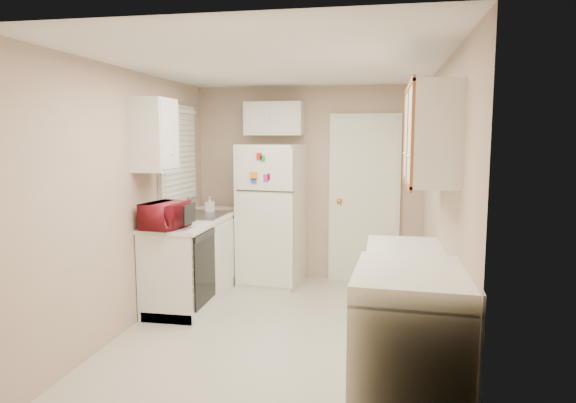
# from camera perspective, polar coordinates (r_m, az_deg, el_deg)

# --- Properties ---
(floor) EXTENTS (3.80, 3.80, 0.00)m
(floor) POSITION_cam_1_polar(r_m,az_deg,el_deg) (4.86, -1.10, -14.32)
(floor) COLOR beige
(floor) RESTS_ON ground
(ceiling) EXTENTS (3.80, 3.80, 0.00)m
(ceiling) POSITION_cam_1_polar(r_m,az_deg,el_deg) (4.56, -1.17, 14.96)
(ceiling) COLOR white
(ceiling) RESTS_ON floor
(wall_left) EXTENTS (3.80, 3.80, 0.00)m
(wall_left) POSITION_cam_1_polar(r_m,az_deg,el_deg) (5.03, -16.96, 0.22)
(wall_left) COLOR tan
(wall_left) RESTS_ON floor
(wall_right) EXTENTS (3.80, 3.80, 0.00)m
(wall_right) POSITION_cam_1_polar(r_m,az_deg,el_deg) (4.50, 16.63, -0.57)
(wall_right) COLOR tan
(wall_right) RESTS_ON floor
(wall_back) EXTENTS (2.80, 2.80, 0.00)m
(wall_back) POSITION_cam_1_polar(r_m,az_deg,el_deg) (6.42, 2.26, 2.00)
(wall_back) COLOR tan
(wall_back) RESTS_ON floor
(wall_front) EXTENTS (2.80, 2.80, 0.00)m
(wall_front) POSITION_cam_1_polar(r_m,az_deg,el_deg) (2.75, -9.09, -5.20)
(wall_front) COLOR tan
(wall_front) RESTS_ON floor
(left_counter) EXTENTS (0.60, 1.80, 0.90)m
(left_counter) POSITION_cam_1_polar(r_m,az_deg,el_deg) (5.85, -10.00, -6.08)
(left_counter) COLOR silver
(left_counter) RESTS_ON floor
(dishwasher) EXTENTS (0.03, 0.58, 0.72)m
(dishwasher) POSITION_cam_1_polar(r_m,az_deg,el_deg) (5.20, -9.30, -7.31)
(dishwasher) COLOR black
(dishwasher) RESTS_ON floor
(sink) EXTENTS (0.54, 0.74, 0.16)m
(sink) POSITION_cam_1_polar(r_m,az_deg,el_deg) (5.91, -9.58, -1.88)
(sink) COLOR gray
(sink) RESTS_ON left_counter
(microwave) EXTENTS (0.50, 0.33, 0.31)m
(microwave) POSITION_cam_1_polar(r_m,az_deg,el_deg) (5.10, -13.51, -1.28)
(microwave) COLOR maroon
(microwave) RESTS_ON left_counter
(soap_bottle) EXTENTS (0.09, 0.09, 0.18)m
(soap_bottle) POSITION_cam_1_polar(r_m,az_deg,el_deg) (6.10, -8.68, -0.25)
(soap_bottle) COLOR silver
(soap_bottle) RESTS_ON left_counter
(window_blinds) EXTENTS (0.10, 0.98, 1.08)m
(window_blinds) POSITION_cam_1_polar(r_m,az_deg,el_deg) (5.93, -12.10, 5.28)
(window_blinds) COLOR silver
(window_blinds) RESTS_ON wall_left
(upper_cabinet_left) EXTENTS (0.30, 0.45, 0.70)m
(upper_cabinet_left) POSITION_cam_1_polar(r_m,az_deg,el_deg) (5.13, -14.58, 7.16)
(upper_cabinet_left) COLOR silver
(upper_cabinet_left) RESTS_ON wall_left
(refrigerator) EXTENTS (0.77, 0.75, 1.69)m
(refrigerator) POSITION_cam_1_polar(r_m,az_deg,el_deg) (6.24, -1.84, -1.42)
(refrigerator) COLOR white
(refrigerator) RESTS_ON floor
(cabinet_over_fridge) EXTENTS (0.70, 0.30, 0.40)m
(cabinet_over_fridge) POSITION_cam_1_polar(r_m,az_deg,el_deg) (6.32, -1.54, 9.18)
(cabinet_over_fridge) COLOR silver
(cabinet_over_fridge) RESTS_ON wall_back
(interior_door) EXTENTS (0.86, 0.06, 2.08)m
(interior_door) POSITION_cam_1_polar(r_m,az_deg,el_deg) (6.34, 8.47, 0.22)
(interior_door) COLOR white
(interior_door) RESTS_ON floor
(right_counter) EXTENTS (0.60, 2.00, 0.90)m
(right_counter) POSITION_cam_1_polar(r_m,az_deg,el_deg) (3.87, 12.98, -13.15)
(right_counter) COLOR silver
(right_counter) RESTS_ON floor
(stove) EXTENTS (0.73, 0.88, 1.02)m
(stove) POSITION_cam_1_polar(r_m,az_deg,el_deg) (3.27, 13.57, -15.95)
(stove) COLOR white
(stove) RESTS_ON floor
(upper_cabinet_right) EXTENTS (0.30, 1.20, 0.70)m
(upper_cabinet_right) POSITION_cam_1_polar(r_m,az_deg,el_deg) (3.95, 15.54, 7.16)
(upper_cabinet_right) COLOR silver
(upper_cabinet_right) RESTS_ON wall_right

